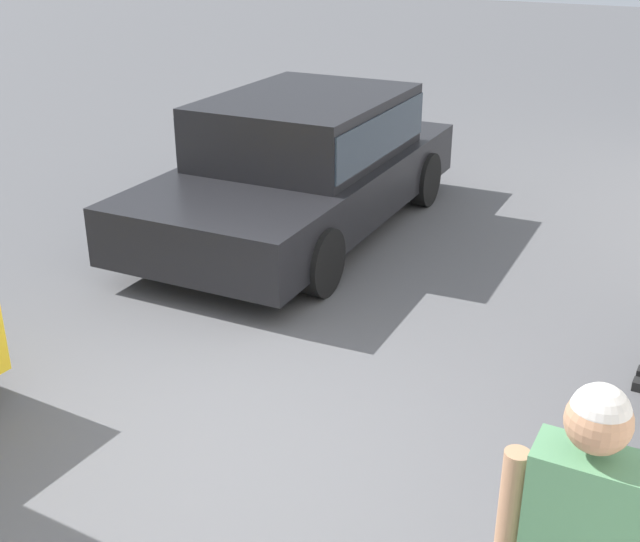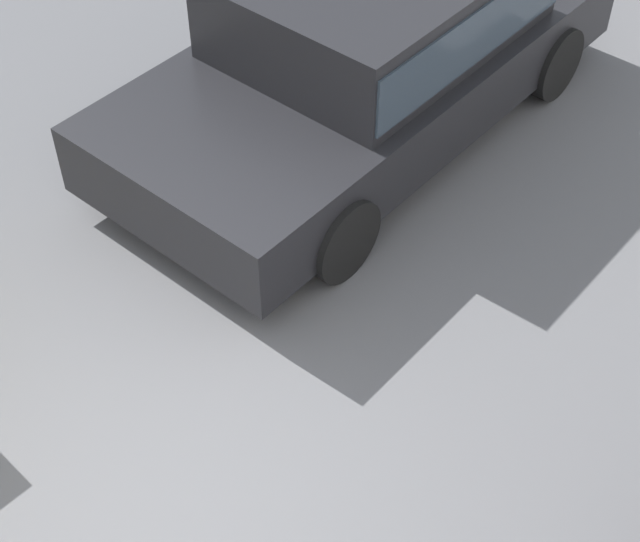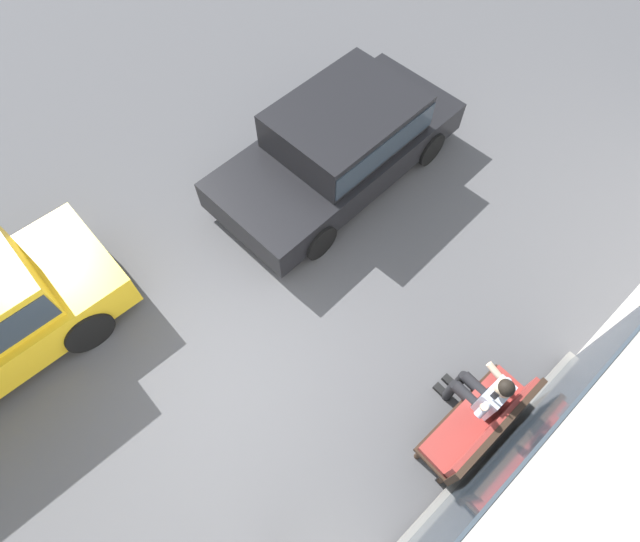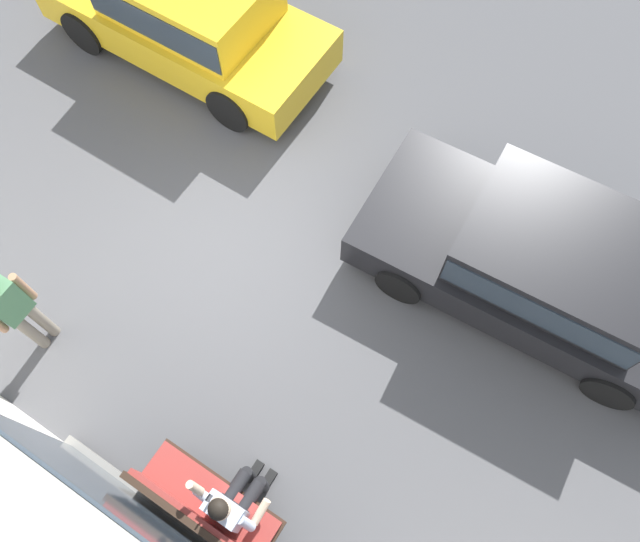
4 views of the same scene
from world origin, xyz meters
name	(u,v)px [view 3 (image 3 of 4)]	position (x,y,z in m)	size (l,w,h in m)	color
ground_plane	(223,366)	(0.00, 0.00, 0.00)	(60.00, 60.00, 0.00)	#4C4C4F
bench	(483,425)	(-1.81, 2.90, 0.59)	(1.57, 0.55, 1.02)	#332319
person_on_phone	(484,394)	(-2.06, 2.67, 0.72)	(0.73, 0.74, 1.36)	black
parked_car_near	(341,140)	(-3.61, -1.48, 0.76)	(4.41, 2.17, 1.39)	black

